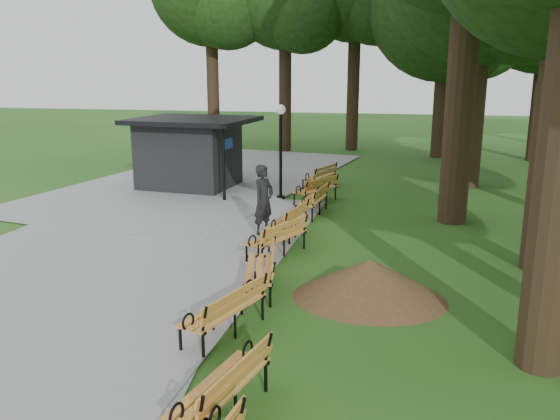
% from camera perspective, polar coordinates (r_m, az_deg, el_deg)
% --- Properties ---
extents(ground, '(100.00, 100.00, 0.00)m').
position_cam_1_polar(ground, '(8.75, -6.93, -15.20)').
color(ground, '#245618').
rests_on(ground, ground).
extents(path, '(12.00, 38.00, 0.06)m').
position_cam_1_polar(path, '(12.86, -19.64, -6.09)').
color(path, gray).
rests_on(path, ground).
extents(person, '(0.69, 0.80, 1.86)m').
position_cam_1_polar(person, '(14.84, -1.64, 0.96)').
color(person, black).
rests_on(person, ground).
extents(kiosk, '(4.40, 3.92, 2.55)m').
position_cam_1_polar(kiosk, '(21.18, -9.01, 5.63)').
color(kiosk, black).
rests_on(kiosk, ground).
extents(lamp_post, '(0.32, 0.32, 3.11)m').
position_cam_1_polar(lamp_post, '(18.90, 0.07, 7.79)').
color(lamp_post, black).
rests_on(lamp_post, ground).
extents(dirt_mound, '(2.44, 2.44, 0.78)m').
position_cam_1_polar(dirt_mound, '(11.00, 8.87, -6.78)').
color(dirt_mound, '#47301C').
rests_on(dirt_mound, ground).
extents(bench_2, '(1.05, 2.00, 0.88)m').
position_cam_1_polar(bench_2, '(7.39, -6.02, -17.15)').
color(bench_2, '#C87D2E').
rests_on(bench_2, ground).
extents(bench_3, '(1.22, 2.00, 0.88)m').
position_cam_1_polar(bench_3, '(9.48, -5.61, -9.84)').
color(bench_3, '#C87D2E').
rests_on(bench_3, ground).
extents(bench_4, '(1.03, 1.99, 0.88)m').
position_cam_1_polar(bench_4, '(11.25, -2.05, -5.89)').
color(bench_4, '#C87D2E').
rests_on(bench_4, ground).
extents(bench_5, '(1.36, 2.00, 0.88)m').
position_cam_1_polar(bench_5, '(13.30, -0.36, -2.74)').
color(bench_5, '#C87D2E').
rests_on(bench_5, ground).
extents(bench_6, '(0.93, 1.98, 0.88)m').
position_cam_1_polar(bench_6, '(14.73, 0.71, -1.10)').
color(bench_6, '#C87D2E').
rests_on(bench_6, ground).
extents(bench_7, '(0.85, 1.96, 0.88)m').
position_cam_1_polar(bench_7, '(17.08, 3.24, 0.98)').
color(bench_7, '#C87D2E').
rests_on(bench_7, ground).
extents(bench_8, '(1.46, 1.98, 0.88)m').
position_cam_1_polar(bench_8, '(18.60, 3.54, 2.03)').
color(bench_8, '#C87D2E').
rests_on(bench_8, ground).
extents(bench_9, '(1.23, 2.00, 0.88)m').
position_cam_1_polar(bench_9, '(20.93, 3.92, 3.36)').
color(bench_9, '#C87D2E').
rests_on(bench_9, ground).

